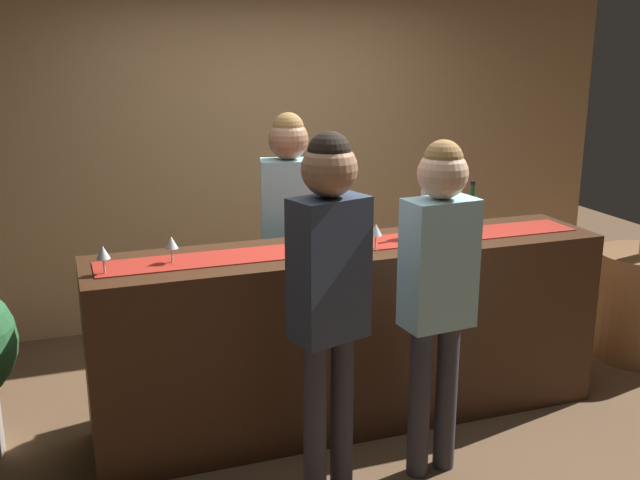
{
  "coord_description": "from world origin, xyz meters",
  "views": [
    {
      "loc": [
        -1.5,
        -3.67,
        2.15
      ],
      "look_at": [
        -0.19,
        0.0,
        1.09
      ],
      "focal_mm": 41.8,
      "sensor_mm": 36.0,
      "label": 1
    }
  ],
  "objects_px": {
    "wine_glass_mid_counter": "(103,253)",
    "bartender": "(289,220)",
    "wine_glass_near_customer": "(376,231)",
    "customer_sipping": "(438,275)",
    "wine_bottle_green": "(471,213)",
    "wine_glass_far_end": "(171,243)",
    "customer_browsing": "(329,279)",
    "wine_bottle_clear": "(422,218)"
  },
  "relations": [
    {
      "from": "bartender",
      "to": "customer_sipping",
      "type": "relative_size",
      "value": 1.01
    },
    {
      "from": "wine_bottle_green",
      "to": "wine_glass_near_customer",
      "type": "relative_size",
      "value": 2.1
    },
    {
      "from": "bartender",
      "to": "customer_browsing",
      "type": "bearing_deg",
      "value": 94.72
    },
    {
      "from": "wine_bottle_clear",
      "to": "wine_glass_near_customer",
      "type": "height_order",
      "value": "wine_bottle_clear"
    },
    {
      "from": "wine_glass_mid_counter",
      "to": "customer_sipping",
      "type": "height_order",
      "value": "customer_sipping"
    },
    {
      "from": "customer_browsing",
      "to": "wine_glass_far_end",
      "type": "bearing_deg",
      "value": 113.55
    },
    {
      "from": "customer_sipping",
      "to": "customer_browsing",
      "type": "relative_size",
      "value": 0.96
    },
    {
      "from": "wine_glass_near_customer",
      "to": "wine_glass_mid_counter",
      "type": "distance_m",
      "value": 1.42
    },
    {
      "from": "wine_bottle_clear",
      "to": "wine_glass_far_end",
      "type": "xyz_separation_m",
      "value": [
        -1.44,
        -0.04,
        -0.01
      ]
    },
    {
      "from": "wine_bottle_green",
      "to": "wine_bottle_clear",
      "type": "height_order",
      "value": "same"
    },
    {
      "from": "bartender",
      "to": "wine_glass_near_customer",
      "type": "bearing_deg",
      "value": 125.65
    },
    {
      "from": "wine_bottle_clear",
      "to": "customer_sipping",
      "type": "height_order",
      "value": "customer_sipping"
    },
    {
      "from": "wine_glass_near_customer",
      "to": "wine_glass_far_end",
      "type": "distance_m",
      "value": 1.09
    },
    {
      "from": "wine_glass_near_customer",
      "to": "wine_glass_mid_counter",
      "type": "bearing_deg",
      "value": 178.32
    },
    {
      "from": "wine_bottle_green",
      "to": "wine_glass_near_customer",
      "type": "xyz_separation_m",
      "value": [
        -0.69,
        -0.17,
        -0.01
      ]
    },
    {
      "from": "customer_sipping",
      "to": "bartender",
      "type": "bearing_deg",
      "value": 101.05
    },
    {
      "from": "wine_bottle_green",
      "to": "customer_sipping",
      "type": "height_order",
      "value": "customer_sipping"
    },
    {
      "from": "wine_bottle_green",
      "to": "bartender",
      "type": "bearing_deg",
      "value": 151.61
    },
    {
      "from": "wine_glass_mid_counter",
      "to": "bartender",
      "type": "height_order",
      "value": "bartender"
    },
    {
      "from": "wine_glass_near_customer",
      "to": "customer_browsing",
      "type": "relative_size",
      "value": 0.08
    },
    {
      "from": "wine_glass_far_end",
      "to": "wine_bottle_green",
      "type": "bearing_deg",
      "value": 1.84
    },
    {
      "from": "wine_bottle_clear",
      "to": "wine_glass_mid_counter",
      "type": "height_order",
      "value": "wine_bottle_clear"
    },
    {
      "from": "wine_glass_near_customer",
      "to": "customer_browsing",
      "type": "distance_m",
      "value": 0.76
    },
    {
      "from": "wine_glass_near_customer",
      "to": "customer_sipping",
      "type": "bearing_deg",
      "value": -80.71
    },
    {
      "from": "wine_glass_far_end",
      "to": "bartender",
      "type": "distance_m",
      "value": 0.99
    },
    {
      "from": "wine_glass_mid_counter",
      "to": "bartender",
      "type": "distance_m",
      "value": 1.32
    },
    {
      "from": "wine_glass_near_customer",
      "to": "customer_browsing",
      "type": "height_order",
      "value": "customer_browsing"
    },
    {
      "from": "wine_bottle_green",
      "to": "wine_glass_mid_counter",
      "type": "bearing_deg",
      "value": -176.46
    },
    {
      "from": "wine_bottle_clear",
      "to": "wine_glass_near_customer",
      "type": "distance_m",
      "value": 0.39
    },
    {
      "from": "wine_bottle_clear",
      "to": "bartender",
      "type": "xyz_separation_m",
      "value": [
        -0.63,
        0.54,
        -0.08
      ]
    },
    {
      "from": "wine_bottle_green",
      "to": "wine_glass_near_customer",
      "type": "height_order",
      "value": "wine_bottle_green"
    },
    {
      "from": "customer_sipping",
      "to": "wine_bottle_clear",
      "type": "bearing_deg",
      "value": 63.66
    },
    {
      "from": "wine_glass_mid_counter",
      "to": "wine_glass_near_customer",
      "type": "bearing_deg",
      "value": -1.68
    },
    {
      "from": "customer_sipping",
      "to": "wine_glass_near_customer",
      "type": "bearing_deg",
      "value": 94.03
    },
    {
      "from": "customer_sipping",
      "to": "customer_browsing",
      "type": "height_order",
      "value": "customer_browsing"
    },
    {
      "from": "wine_bottle_green",
      "to": "wine_glass_mid_counter",
      "type": "xyz_separation_m",
      "value": [
        -2.11,
        -0.13,
        -0.01
      ]
    },
    {
      "from": "wine_bottle_clear",
      "to": "customer_browsing",
      "type": "xyz_separation_m",
      "value": [
        -0.84,
        -0.74,
        -0.05
      ]
    },
    {
      "from": "bartender",
      "to": "customer_sipping",
      "type": "distance_m",
      "value": 1.29
    },
    {
      "from": "wine_glass_far_end",
      "to": "customer_browsing",
      "type": "distance_m",
      "value": 0.92
    },
    {
      "from": "wine_glass_mid_counter",
      "to": "customer_browsing",
      "type": "distance_m",
      "value": 1.12
    },
    {
      "from": "wine_glass_near_customer",
      "to": "customer_sipping",
      "type": "relative_size",
      "value": 0.08
    },
    {
      "from": "customer_browsing",
      "to": "wine_glass_mid_counter",
      "type": "bearing_deg",
      "value": 129.33
    }
  ]
}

